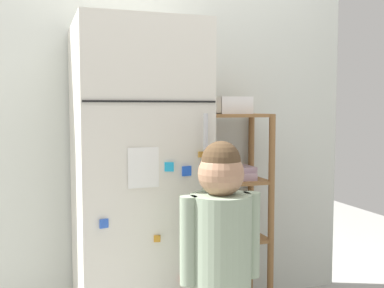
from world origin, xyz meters
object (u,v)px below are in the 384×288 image
object	(u,v)px
pantry_shelf_unit	(231,195)
refrigerator	(137,187)
fruit_bin	(234,107)
child_standing	(220,244)

from	to	relation	value
pantry_shelf_unit	refrigerator	bearing A→B (deg)	-163.23
pantry_shelf_unit	fruit_bin	xyz separation A→B (m)	(0.01, 0.00, 0.50)
refrigerator	fruit_bin	xyz separation A→B (m)	(0.60, 0.18, 0.40)
child_standing	pantry_shelf_unit	size ratio (longest dim) A/B	0.92
refrigerator	fruit_bin	world-z (taller)	refrigerator
refrigerator	child_standing	size ratio (longest dim) A/B	1.50
child_standing	pantry_shelf_unit	bearing A→B (deg)	63.41
refrigerator	child_standing	distance (m)	0.61
child_standing	pantry_shelf_unit	world-z (taller)	pantry_shelf_unit
refrigerator	fruit_bin	distance (m)	0.74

